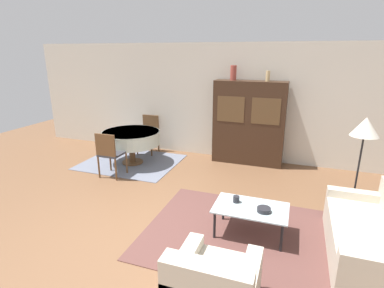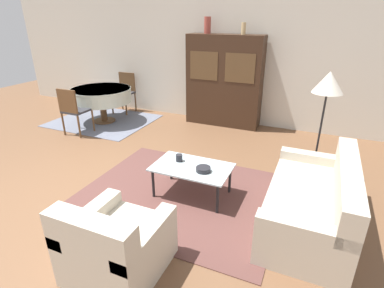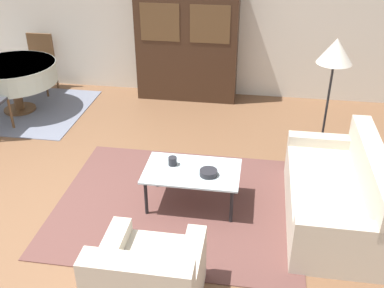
% 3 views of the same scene
% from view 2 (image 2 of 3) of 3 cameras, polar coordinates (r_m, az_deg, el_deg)
% --- Properties ---
extents(ground_plane, '(14.00, 14.00, 0.00)m').
position_cam_2_polar(ground_plane, '(4.48, -19.29, -8.10)').
color(ground_plane, brown).
extents(wall_back, '(10.00, 0.06, 2.70)m').
position_cam_2_polar(wall_back, '(6.97, -0.10, 16.08)').
color(wall_back, beige).
rests_on(wall_back, ground_plane).
extents(area_rug, '(2.62, 2.16, 0.01)m').
position_cam_2_polar(area_rug, '(4.13, -2.11, -9.39)').
color(area_rug, brown).
rests_on(area_rug, ground_plane).
extents(dining_rug, '(2.14, 1.77, 0.01)m').
position_cam_2_polar(dining_rug, '(7.18, -16.48, 4.29)').
color(dining_rug, slate).
rests_on(dining_rug, ground_plane).
extents(couch, '(0.87, 1.72, 0.82)m').
position_cam_2_polar(couch, '(3.68, 22.07, -10.49)').
color(couch, beige).
rests_on(couch, ground_plane).
extents(armchair, '(0.81, 0.83, 0.79)m').
position_cam_2_polar(armchair, '(2.97, -14.38, -18.30)').
color(armchair, beige).
rests_on(armchair, ground_plane).
extents(coffee_table, '(1.01, 0.63, 0.42)m').
position_cam_2_polar(coffee_table, '(3.91, 0.00, -4.82)').
color(coffee_table, black).
rests_on(coffee_table, area_rug).
extents(display_cabinet, '(1.59, 0.43, 1.89)m').
position_cam_2_polar(display_cabinet, '(6.50, 6.11, 11.78)').
color(display_cabinet, '#382316').
rests_on(display_cabinet, ground_plane).
extents(dining_table, '(1.29, 1.29, 0.75)m').
position_cam_2_polar(dining_table, '(6.95, -16.86, 8.87)').
color(dining_table, brown).
rests_on(dining_table, dining_rug).
extents(dining_chair_near, '(0.44, 0.44, 0.94)m').
position_cam_2_polar(dining_chair_near, '(6.36, -21.71, 6.32)').
color(dining_chair_near, brown).
rests_on(dining_chair_near, dining_rug).
extents(dining_chair_far, '(0.44, 0.44, 0.94)m').
position_cam_2_polar(dining_chair_far, '(7.63, -12.67, 10.05)').
color(dining_chair_far, brown).
rests_on(dining_chair_far, dining_rug).
extents(floor_lamp, '(0.41, 0.41, 1.57)m').
position_cam_2_polar(floor_lamp, '(4.44, 24.47, 9.80)').
color(floor_lamp, black).
rests_on(floor_lamp, ground_plane).
extents(cup, '(0.09, 0.09, 0.09)m').
position_cam_2_polar(cup, '(4.02, -2.48, -2.65)').
color(cup, '#232328').
rests_on(cup, coffee_table).
extents(bowl, '(0.19, 0.19, 0.06)m').
position_cam_2_polar(bowl, '(3.77, 2.16, -4.83)').
color(bowl, '#232328').
rests_on(bowl, coffee_table).
extents(vase_tall, '(0.13, 0.13, 0.32)m').
position_cam_2_polar(vase_tall, '(6.50, 2.98, 21.68)').
color(vase_tall, '#9E4238').
rests_on(vase_tall, display_cabinet).
extents(vase_short, '(0.09, 0.09, 0.22)m').
position_cam_2_polar(vase_short, '(6.28, 9.79, 20.87)').
color(vase_short, tan).
rests_on(vase_short, display_cabinet).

